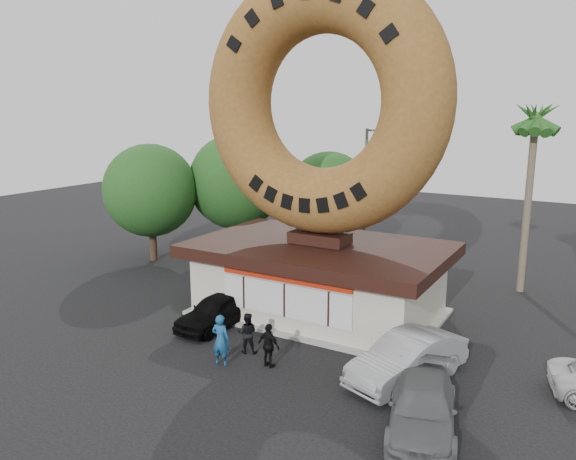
{
  "coord_description": "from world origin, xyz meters",
  "views": [
    {
      "loc": [
        11.05,
        -15.74,
        9.28
      ],
      "look_at": [
        -0.47,
        4.0,
        4.24
      ],
      "focal_mm": 35.0,
      "sensor_mm": 36.0,
      "label": 1
    }
  ],
  "objects_px": {
    "giant_donut": "(321,102)",
    "street_lamp": "(368,187)",
    "person_left": "(221,340)",
    "person_center": "(247,333)",
    "person_right": "(269,346)",
    "car_grey": "(423,407)",
    "car_silver": "(407,358)",
    "donut_shop": "(319,276)",
    "car_black": "(216,311)"
  },
  "relations": [
    {
      "from": "giant_donut",
      "to": "person_left",
      "type": "bearing_deg",
      "value": -96.03
    },
    {
      "from": "street_lamp",
      "to": "person_center",
      "type": "bearing_deg",
      "value": -84.67
    },
    {
      "from": "person_left",
      "to": "car_silver",
      "type": "relative_size",
      "value": 0.4
    },
    {
      "from": "person_center",
      "to": "car_grey",
      "type": "relative_size",
      "value": 0.34
    },
    {
      "from": "car_black",
      "to": "person_center",
      "type": "bearing_deg",
      "value": -26.17
    },
    {
      "from": "person_left",
      "to": "giant_donut",
      "type": "bearing_deg",
      "value": -103.24
    },
    {
      "from": "street_lamp",
      "to": "car_black",
      "type": "relative_size",
      "value": 1.94
    },
    {
      "from": "car_silver",
      "to": "person_center",
      "type": "bearing_deg",
      "value": -151.22
    },
    {
      "from": "giant_donut",
      "to": "person_left",
      "type": "height_order",
      "value": "giant_donut"
    },
    {
      "from": "donut_shop",
      "to": "car_silver",
      "type": "relative_size",
      "value": 2.3
    },
    {
      "from": "donut_shop",
      "to": "car_black",
      "type": "distance_m",
      "value": 4.89
    },
    {
      "from": "person_center",
      "to": "person_left",
      "type": "bearing_deg",
      "value": 55.05
    },
    {
      "from": "person_right",
      "to": "car_grey",
      "type": "xyz_separation_m",
      "value": [
        6.02,
        -1.13,
        -0.14
      ]
    },
    {
      "from": "giant_donut",
      "to": "street_lamp",
      "type": "distance_m",
      "value": 11.32
    },
    {
      "from": "car_silver",
      "to": "car_grey",
      "type": "height_order",
      "value": "car_silver"
    },
    {
      "from": "donut_shop",
      "to": "person_left",
      "type": "bearing_deg",
      "value": -96.05
    },
    {
      "from": "donut_shop",
      "to": "person_center",
      "type": "bearing_deg",
      "value": -94.9
    },
    {
      "from": "donut_shop",
      "to": "person_left",
      "type": "relative_size",
      "value": 5.79
    },
    {
      "from": "giant_donut",
      "to": "car_grey",
      "type": "distance_m",
      "value": 13.15
    },
    {
      "from": "person_left",
      "to": "donut_shop",
      "type": "bearing_deg",
      "value": -103.26
    },
    {
      "from": "person_right",
      "to": "person_center",
      "type": "bearing_deg",
      "value": -14.32
    },
    {
      "from": "giant_donut",
      "to": "person_center",
      "type": "xyz_separation_m",
      "value": [
        -0.44,
        -5.16,
        -8.65
      ]
    },
    {
      "from": "person_left",
      "to": "car_grey",
      "type": "bearing_deg",
      "value": 169.75
    },
    {
      "from": "giant_donut",
      "to": "car_black",
      "type": "distance_m",
      "value": 9.97
    },
    {
      "from": "person_right",
      "to": "car_grey",
      "type": "distance_m",
      "value": 6.13
    },
    {
      "from": "donut_shop",
      "to": "car_grey",
      "type": "distance_m",
      "value": 9.85
    },
    {
      "from": "street_lamp",
      "to": "person_center",
      "type": "relative_size",
      "value": 5.0
    },
    {
      "from": "person_left",
      "to": "person_center",
      "type": "bearing_deg",
      "value": -107.61
    },
    {
      "from": "donut_shop",
      "to": "person_center",
      "type": "height_order",
      "value": "donut_shop"
    },
    {
      "from": "donut_shop",
      "to": "car_grey",
      "type": "height_order",
      "value": "donut_shop"
    },
    {
      "from": "giant_donut",
      "to": "car_black",
      "type": "height_order",
      "value": "giant_donut"
    },
    {
      "from": "giant_donut",
      "to": "street_lamp",
      "type": "height_order",
      "value": "giant_donut"
    },
    {
      "from": "person_center",
      "to": "car_grey",
      "type": "bearing_deg",
      "value": 142.14
    },
    {
      "from": "person_center",
      "to": "person_right",
      "type": "relative_size",
      "value": 0.97
    },
    {
      "from": "person_center",
      "to": "car_silver",
      "type": "distance_m",
      "value": 6.1
    },
    {
      "from": "car_silver",
      "to": "person_left",
      "type": "bearing_deg",
      "value": -140.09
    },
    {
      "from": "car_black",
      "to": "car_silver",
      "type": "height_order",
      "value": "car_silver"
    },
    {
      "from": "street_lamp",
      "to": "person_right",
      "type": "distance_m",
      "value": 16.43
    },
    {
      "from": "person_right",
      "to": "car_black",
      "type": "height_order",
      "value": "person_right"
    },
    {
      "from": "person_right",
      "to": "car_silver",
      "type": "distance_m",
      "value": 4.91
    },
    {
      "from": "person_right",
      "to": "car_grey",
      "type": "bearing_deg",
      "value": 179.13
    },
    {
      "from": "giant_donut",
      "to": "street_lamp",
      "type": "bearing_deg",
      "value": 100.51
    },
    {
      "from": "person_left",
      "to": "car_silver",
      "type": "bearing_deg",
      "value": -167.23
    },
    {
      "from": "person_left",
      "to": "car_black",
      "type": "xyz_separation_m",
      "value": [
        -2.39,
        2.83,
        -0.26
      ]
    },
    {
      "from": "person_center",
      "to": "car_grey",
      "type": "height_order",
      "value": "person_center"
    },
    {
      "from": "person_right",
      "to": "car_black",
      "type": "relative_size",
      "value": 0.4
    },
    {
      "from": "street_lamp",
      "to": "person_left",
      "type": "distance_m",
      "value": 16.91
    },
    {
      "from": "donut_shop",
      "to": "person_right",
      "type": "bearing_deg",
      "value": -80.79
    },
    {
      "from": "street_lamp",
      "to": "person_right",
      "type": "height_order",
      "value": "street_lamp"
    },
    {
      "from": "giant_donut",
      "to": "car_grey",
      "type": "height_order",
      "value": "giant_donut"
    }
  ]
}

